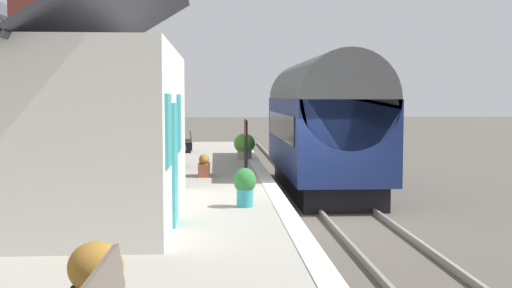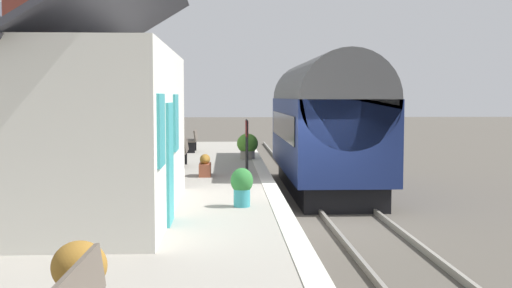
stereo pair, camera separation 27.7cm
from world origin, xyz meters
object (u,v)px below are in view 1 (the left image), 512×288
(planter_corner_building, at_px, (245,185))
(station_sign_board, at_px, (246,133))
(planter_by_door, at_px, (96,279))
(planter_bench_left, at_px, (244,145))
(train, at_px, (322,123))
(station_building, at_px, (61,126))
(planter_under_sign, at_px, (204,166))
(bench_by_lamp, at_px, (189,140))
(bench_mid_platform, at_px, (180,152))

(planter_corner_building, xyz_separation_m, station_sign_board, (4.98, -0.26, 0.76))
(station_sign_board, bearing_deg, planter_by_door, 169.76)
(planter_bench_left, bearing_deg, train, -132.10)
(station_building, height_order, planter_corner_building, station_building)
(planter_by_door, bearing_deg, planter_under_sign, -4.42)
(bench_by_lamp, distance_m, planter_under_sign, 7.81)
(planter_corner_building, bearing_deg, bench_mid_platform, 12.95)
(train, height_order, bench_mid_platform, train)
(train, height_order, station_sign_board, train)
(train, bearing_deg, planter_bench_left, 47.90)
(planter_under_sign, distance_m, station_sign_board, 1.47)
(planter_bench_left, bearing_deg, planter_corner_building, 177.42)
(planter_corner_building, bearing_deg, station_building, 100.34)
(planter_under_sign, bearing_deg, planter_corner_building, -169.67)
(planter_by_door, bearing_deg, bench_by_lamp, -0.34)
(bench_mid_platform, relative_size, planter_under_sign, 1.87)
(planter_under_sign, xyz_separation_m, planter_by_door, (-11.24, 0.87, 0.10))
(station_building, distance_m, planter_bench_left, 11.15)
(train, xyz_separation_m, bench_by_lamp, (5.15, 4.51, -0.88))
(train, xyz_separation_m, bench_mid_platform, (-0.15, 4.56, -0.88))
(station_building, xyz_separation_m, bench_mid_platform, (8.06, -1.73, -1.18))
(bench_mid_platform, bearing_deg, planter_by_door, 179.74)
(station_building, height_order, bench_by_lamp, station_building)
(planter_corner_building, height_order, planter_by_door, planter_corner_building)
(bench_mid_platform, xyz_separation_m, planter_bench_left, (2.32, -2.15, 0.01))
(planter_corner_building, xyz_separation_m, planter_by_door, (-6.28, 1.77, -0.03))
(planter_by_door, xyz_separation_m, station_sign_board, (11.26, -2.03, 0.79))
(bench_by_lamp, xyz_separation_m, planter_by_door, (-19.01, 0.11, -0.08))
(planter_by_door, bearing_deg, planter_bench_left, -7.86)
(planter_under_sign, xyz_separation_m, station_sign_board, (0.02, -1.17, 0.90))
(planter_bench_left, bearing_deg, station_sign_board, 177.86)
(train, bearing_deg, planter_by_door, 161.57)
(station_building, xyz_separation_m, planter_bench_left, (10.38, -3.88, -1.17))
(planter_corner_building, height_order, station_sign_board, station_sign_board)
(planter_corner_building, bearing_deg, train, -20.57)
(bench_mid_platform, distance_m, planter_under_sign, 2.61)
(bench_mid_platform, height_order, planter_by_door, bench_mid_platform)
(train, distance_m, planter_by_door, 14.65)
(station_sign_board, bearing_deg, planter_under_sign, 90.77)
(bench_by_lamp, relative_size, planter_corner_building, 1.79)
(bench_mid_platform, xyz_separation_m, planter_by_door, (-13.72, 0.06, -0.08))
(station_building, distance_m, station_sign_board, 6.73)
(train, xyz_separation_m, station_building, (-8.21, 6.28, 0.30))
(planter_under_sign, distance_m, planter_by_door, 11.28)
(train, relative_size, bench_by_lamp, 6.31)
(station_building, bearing_deg, bench_by_lamp, -7.59)
(train, bearing_deg, bench_mid_platform, 91.85)
(bench_mid_platform, bearing_deg, bench_by_lamp, -0.54)
(planter_bench_left, bearing_deg, station_building, 159.52)
(planter_under_sign, bearing_deg, planter_by_door, 175.58)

